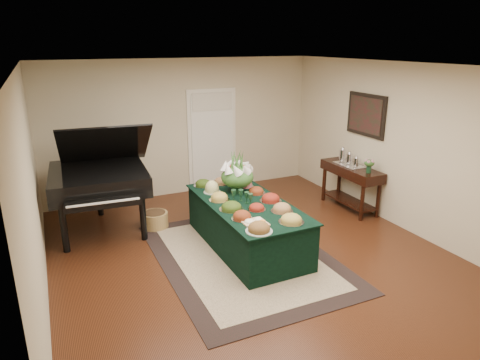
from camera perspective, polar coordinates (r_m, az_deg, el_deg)
name	(u,v)px	position (r m, az deg, el deg)	size (l,w,h in m)	color
ground	(248,252)	(6.47, 1.13, -9.64)	(6.00, 6.00, 0.00)	black
area_rug	(243,256)	(6.34, 0.46, -10.16)	(2.34, 3.28, 0.01)	black
kitchen_doorway	(212,141)	(8.91, -3.71, 5.16)	(1.05, 0.07, 2.10)	white
buffet_table	(246,224)	(6.49, 0.86, -5.94)	(1.13, 2.35, 0.72)	black
food_platters	(244,199)	(6.37, 0.52, -2.50)	(1.01, 2.32, 0.15)	silver
cutting_board	(254,221)	(5.64, 1.92, -5.42)	(0.30, 0.30, 0.10)	tan
green_goblets	(243,197)	(6.32, 0.38, -2.25)	(0.23, 0.33, 0.18)	#15341E
floral_centerpiece	(237,173)	(6.70, -0.37, 0.96)	(0.54, 0.54, 0.54)	#15341E
grand_piano	(99,178)	(7.23, -18.26, 0.28)	(1.68, 1.87, 1.80)	black
wicker_basket	(155,220)	(7.37, -11.23, -5.26)	(0.43, 0.43, 0.27)	olive
mahogany_sideboard	(351,176)	(8.14, 14.59, 0.53)	(0.45, 1.32, 0.82)	black
tea_service	(349,159)	(8.13, 14.29, 2.78)	(0.34, 0.58, 0.30)	silver
pink_bouquet	(369,163)	(7.72, 16.85, 2.12)	(0.20, 0.20, 0.25)	#15341E
wall_painting	(366,115)	(8.03, 16.45, 8.33)	(0.05, 0.95, 0.75)	black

